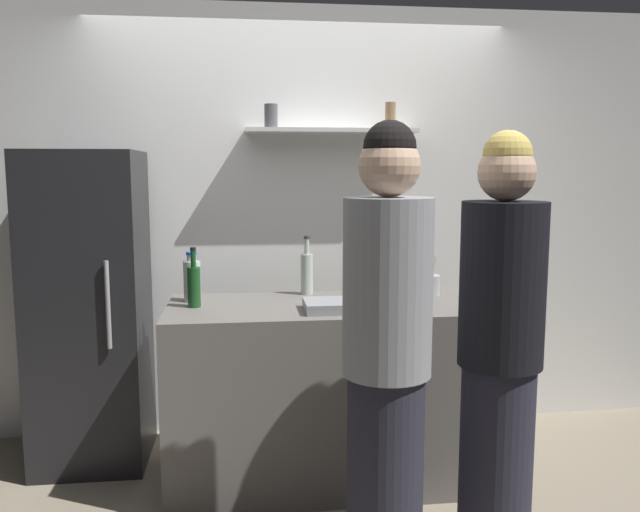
{
  "coord_description": "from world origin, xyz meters",
  "views": [
    {
      "loc": [
        -0.34,
        -2.73,
        1.62
      ],
      "look_at": [
        0.04,
        0.49,
        1.19
      ],
      "focal_mm": 35.97,
      "sensor_mm": 36.0,
      "label": 1
    }
  ],
  "objects_px": {
    "wine_bottle_dark_glass": "(374,280)",
    "water_bottle_plastic": "(192,279)",
    "refrigerator": "(90,309)",
    "wine_bottle_pale_glass": "(307,272)",
    "baking_pan": "(339,305)",
    "wine_bottle_green_glass": "(194,285)",
    "utensil_holder": "(431,285)",
    "person_grey_hoodie": "(387,359)",
    "person_blonde": "(500,352)"
  },
  "relations": [
    {
      "from": "wine_bottle_dark_glass",
      "to": "water_bottle_plastic",
      "type": "bearing_deg",
      "value": 170.27
    },
    {
      "from": "refrigerator",
      "to": "wine_bottle_pale_glass",
      "type": "xyz_separation_m",
      "value": [
        1.19,
        -0.09,
        0.2
      ]
    },
    {
      "from": "wine_bottle_dark_glass",
      "to": "wine_bottle_pale_glass",
      "type": "height_order",
      "value": "wine_bottle_dark_glass"
    },
    {
      "from": "baking_pan",
      "to": "water_bottle_plastic",
      "type": "distance_m",
      "value": 0.8
    },
    {
      "from": "baking_pan",
      "to": "wine_bottle_green_glass",
      "type": "xyz_separation_m",
      "value": [
        -0.71,
        0.17,
        0.09
      ]
    },
    {
      "from": "wine_bottle_pale_glass",
      "to": "water_bottle_plastic",
      "type": "relative_size",
      "value": 1.24
    },
    {
      "from": "wine_bottle_green_glass",
      "to": "utensil_holder",
      "type": "bearing_deg",
      "value": 7.59
    },
    {
      "from": "wine_bottle_dark_glass",
      "to": "water_bottle_plastic",
      "type": "height_order",
      "value": "wine_bottle_dark_glass"
    },
    {
      "from": "baking_pan",
      "to": "wine_bottle_pale_glass",
      "type": "bearing_deg",
      "value": 104.48
    },
    {
      "from": "water_bottle_plastic",
      "to": "utensil_holder",
      "type": "bearing_deg",
      "value": 1.06
    },
    {
      "from": "person_grey_hoodie",
      "to": "utensil_holder",
      "type": "bearing_deg",
      "value": -62.42
    },
    {
      "from": "baking_pan",
      "to": "utensil_holder",
      "type": "distance_m",
      "value": 0.66
    },
    {
      "from": "baking_pan",
      "to": "water_bottle_plastic",
      "type": "relative_size",
      "value": 1.29
    },
    {
      "from": "refrigerator",
      "to": "baking_pan",
      "type": "height_order",
      "value": "refrigerator"
    },
    {
      "from": "baking_pan",
      "to": "wine_bottle_dark_glass",
      "type": "bearing_deg",
      "value": 36.7
    },
    {
      "from": "utensil_holder",
      "to": "water_bottle_plastic",
      "type": "height_order",
      "value": "water_bottle_plastic"
    },
    {
      "from": "utensil_holder",
      "to": "person_grey_hoodie",
      "type": "xyz_separation_m",
      "value": [
        -0.49,
        -1.07,
        -0.09
      ]
    },
    {
      "from": "water_bottle_plastic",
      "to": "wine_bottle_green_glass",
      "type": "bearing_deg",
      "value": -82.12
    },
    {
      "from": "wine_bottle_pale_glass",
      "to": "water_bottle_plastic",
      "type": "distance_m",
      "value": 0.63
    },
    {
      "from": "wine_bottle_dark_glass",
      "to": "wine_bottle_pale_glass",
      "type": "bearing_deg",
      "value": 138.53
    },
    {
      "from": "baking_pan",
      "to": "person_blonde",
      "type": "height_order",
      "value": "person_blonde"
    },
    {
      "from": "person_grey_hoodie",
      "to": "baking_pan",
      "type": "bearing_deg",
      "value": -32.04
    },
    {
      "from": "wine_bottle_pale_glass",
      "to": "person_grey_hoodie",
      "type": "bearing_deg",
      "value": -80.85
    },
    {
      "from": "baking_pan",
      "to": "utensil_holder",
      "type": "relative_size",
      "value": 1.55
    },
    {
      "from": "wine_bottle_dark_glass",
      "to": "wine_bottle_pale_glass",
      "type": "relative_size",
      "value": 1.02
    },
    {
      "from": "wine_bottle_pale_glass",
      "to": "water_bottle_plastic",
      "type": "bearing_deg",
      "value": -168.8
    },
    {
      "from": "refrigerator",
      "to": "water_bottle_plastic",
      "type": "height_order",
      "value": "refrigerator"
    },
    {
      "from": "wine_bottle_pale_glass",
      "to": "utensil_holder",
      "type": "bearing_deg",
      "value": -8.29
    },
    {
      "from": "baking_pan",
      "to": "wine_bottle_pale_glass",
      "type": "distance_m",
      "value": 0.46
    },
    {
      "from": "wine_bottle_green_glass",
      "to": "person_blonde",
      "type": "height_order",
      "value": "person_blonde"
    },
    {
      "from": "water_bottle_plastic",
      "to": "person_blonde",
      "type": "bearing_deg",
      "value": -36.22
    },
    {
      "from": "refrigerator",
      "to": "wine_bottle_dark_glass",
      "type": "relative_size",
      "value": 5.21
    },
    {
      "from": "water_bottle_plastic",
      "to": "person_grey_hoodie",
      "type": "relative_size",
      "value": 0.15
    },
    {
      "from": "wine_bottle_pale_glass",
      "to": "person_grey_hoodie",
      "type": "height_order",
      "value": "person_grey_hoodie"
    },
    {
      "from": "person_blonde",
      "to": "utensil_holder",
      "type": "bearing_deg",
      "value": 163.26
    },
    {
      "from": "utensil_holder",
      "to": "person_grey_hoodie",
      "type": "relative_size",
      "value": 0.12
    },
    {
      "from": "wine_bottle_pale_glass",
      "to": "person_grey_hoodie",
      "type": "distance_m",
      "value": 1.19
    },
    {
      "from": "baking_pan",
      "to": "utensil_holder",
      "type": "xyz_separation_m",
      "value": [
        0.56,
        0.34,
        0.03
      ]
    },
    {
      "from": "wine_bottle_pale_glass",
      "to": "person_blonde",
      "type": "height_order",
      "value": "person_blonde"
    },
    {
      "from": "wine_bottle_pale_glass",
      "to": "wine_bottle_green_glass",
      "type": "distance_m",
      "value": 0.66
    },
    {
      "from": "person_blonde",
      "to": "wine_bottle_dark_glass",
      "type": "bearing_deg",
      "value": -172.48
    },
    {
      "from": "person_blonde",
      "to": "wine_bottle_green_glass",
      "type": "bearing_deg",
      "value": -139.07
    },
    {
      "from": "water_bottle_plastic",
      "to": "baking_pan",
      "type": "bearing_deg",
      "value": -23.35
    },
    {
      "from": "water_bottle_plastic",
      "to": "person_blonde",
      "type": "distance_m",
      "value": 1.62
    },
    {
      "from": "person_grey_hoodie",
      "to": "wine_bottle_pale_glass",
      "type": "bearing_deg",
      "value": -28.75
    },
    {
      "from": "wine_bottle_pale_glass",
      "to": "person_grey_hoodie",
      "type": "xyz_separation_m",
      "value": [
        0.19,
        -1.17,
        -0.16
      ]
    },
    {
      "from": "wine_bottle_green_glass",
      "to": "person_grey_hoodie",
      "type": "relative_size",
      "value": 0.17
    },
    {
      "from": "refrigerator",
      "to": "water_bottle_plastic",
      "type": "relative_size",
      "value": 6.57
    },
    {
      "from": "water_bottle_plastic",
      "to": "wine_bottle_dark_glass",
      "type": "bearing_deg",
      "value": -9.73
    },
    {
      "from": "refrigerator",
      "to": "person_grey_hoodie",
      "type": "bearing_deg",
      "value": -42.26
    }
  ]
}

